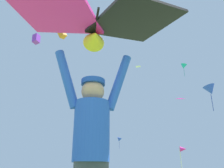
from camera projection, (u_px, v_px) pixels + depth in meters
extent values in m
cylinder|color=blue|center=(92.00, 131.00, 2.23)|extent=(0.42, 0.42, 0.56)
sphere|color=tan|center=(93.00, 91.00, 2.37)|extent=(0.23, 0.23, 0.23)
cylinder|color=#1E47AD|center=(93.00, 83.00, 2.41)|extent=(0.30, 0.30, 0.05)
cylinder|color=blue|center=(119.00, 82.00, 2.46)|extent=(0.29, 0.17, 0.62)
cylinder|color=blue|center=(67.00, 79.00, 2.37)|extent=(0.29, 0.17, 0.62)
cylinder|color=black|center=(95.00, 30.00, 2.64)|extent=(0.24, 0.73, 0.02)
cube|color=black|center=(136.00, 21.00, 2.64)|extent=(1.16, 1.15, 0.22)
cube|color=#DB2393|center=(54.00, 12.00, 2.50)|extent=(0.98, 0.87, 0.22)
cone|color=yellow|center=(95.00, 38.00, 2.60)|extent=(0.29, 0.26, 0.24)
pyramid|color=#DB2393|center=(181.00, 98.00, 11.26)|extent=(0.57, 0.56, 0.19)
cone|color=blue|center=(210.00, 90.00, 19.59)|extent=(1.41, 1.27, 1.06)
cylinder|color=#203595|center=(212.00, 103.00, 19.20)|extent=(0.04, 0.04, 1.41)
cone|color=blue|center=(119.00, 140.00, 35.07)|extent=(0.97, 0.92, 0.78)
cylinder|color=#203595|center=(119.00, 145.00, 34.78)|extent=(0.03, 0.03, 1.02)
cube|color=orange|center=(62.00, 33.00, 30.95)|extent=(1.45, 1.05, 1.54)
pyramid|color=white|center=(138.00, 66.00, 21.82)|extent=(0.62, 0.62, 0.10)
cube|color=purple|center=(36.00, 39.00, 23.73)|extent=(0.80, 0.81, 1.01)
cone|color=#19B2AD|center=(184.00, 66.00, 38.13)|extent=(1.41, 1.41, 1.07)
cylinder|color=#117C79|center=(184.00, 72.00, 37.74)|extent=(0.04, 0.04, 1.39)
cone|color=#DB2393|center=(183.00, 149.00, 10.19)|extent=(0.28, 0.24, 0.24)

